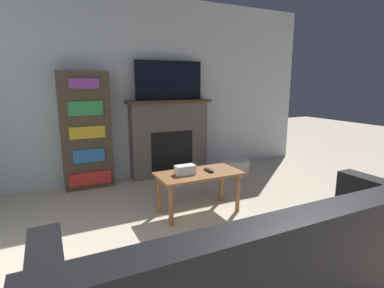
# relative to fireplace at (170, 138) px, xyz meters

# --- Properties ---
(wall_back) EXTENTS (5.87, 0.06, 2.70)m
(wall_back) POSITION_rel_fireplace_xyz_m (-0.39, 0.14, 0.75)
(wall_back) COLOR silver
(wall_back) RESTS_ON ground_plane
(fireplace) EXTENTS (1.33, 0.28, 1.19)m
(fireplace) POSITION_rel_fireplace_xyz_m (0.00, 0.00, 0.00)
(fireplace) COLOR #605651
(fireplace) RESTS_ON ground_plane
(tv) EXTENTS (1.06, 0.03, 0.58)m
(tv) POSITION_rel_fireplace_xyz_m (0.00, -0.02, 0.88)
(tv) COLOR black
(tv) RESTS_ON fireplace
(couch) EXTENTS (2.56, 0.95, 0.91)m
(couch) POSITION_rel_fireplace_xyz_m (-0.59, -3.13, -0.30)
(couch) COLOR black
(couch) RESTS_ON ground_plane
(coffee_table) EXTENTS (0.94, 0.47, 0.47)m
(coffee_table) POSITION_rel_fireplace_xyz_m (-0.24, -1.47, -0.21)
(coffee_table) COLOR brown
(coffee_table) RESTS_ON ground_plane
(tissue_box) EXTENTS (0.22, 0.12, 0.10)m
(tissue_box) POSITION_rel_fireplace_xyz_m (-0.40, -1.45, -0.08)
(tissue_box) COLOR white
(tissue_box) RESTS_ON coffee_table
(remote_control) EXTENTS (0.04, 0.15, 0.02)m
(remote_control) POSITION_rel_fireplace_xyz_m (-0.12, -1.48, -0.12)
(remote_control) COLOR black
(remote_control) RESTS_ON coffee_table
(bookshelf) EXTENTS (0.65, 0.29, 1.60)m
(bookshelf) POSITION_rel_fireplace_xyz_m (-1.24, -0.02, 0.20)
(bookshelf) COLOR #4C3D2D
(bookshelf) RESTS_ON ground_plane
(storage_basket) EXTENTS (0.42, 0.42, 0.24)m
(storage_basket) POSITION_rel_fireplace_xyz_m (0.98, -0.44, -0.48)
(storage_basket) COLOR silver
(storage_basket) RESTS_ON ground_plane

